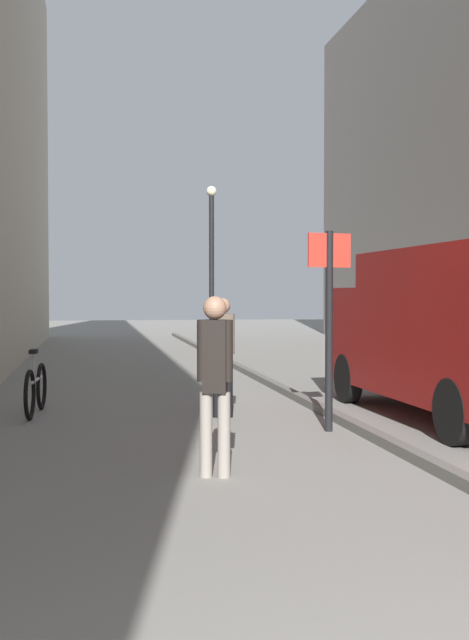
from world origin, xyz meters
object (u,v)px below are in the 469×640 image
object	(u,v)px
street_sign_post	(329,313)
bicycle_leaning	(36,389)
delivery_van	(453,329)
lamp_post	(212,260)
pedestrian_mid_block	(215,373)
pedestrian_main_foreground	(223,349)

from	to	relation	value
street_sign_post	bicycle_leaning	world-z (taller)	street_sign_post
delivery_van	lamp_post	xyz separation A→B (m)	(-1.81, 11.12, 1.43)
lamp_post	bicycle_leaning	xyz separation A→B (m)	(-4.07, -9.65, -2.34)
pedestrian_mid_block	street_sign_post	size ratio (longest dim) A/B	0.68
pedestrian_main_foreground	bicycle_leaning	world-z (taller)	pedestrian_main_foreground
pedestrian_mid_block	lamp_post	size ratio (longest dim) A/B	0.37
street_sign_post	lamp_post	xyz separation A→B (m)	(0.22, 11.77, 1.18)
delivery_van	lamp_post	bearing A→B (deg)	98.02
pedestrian_main_foreground	delivery_van	size ratio (longest dim) A/B	0.32
street_sign_post	lamp_post	size ratio (longest dim) A/B	0.55
delivery_van	bicycle_leaning	distance (m)	6.14
delivery_van	street_sign_post	world-z (taller)	street_sign_post
pedestrian_main_foreground	pedestrian_mid_block	world-z (taller)	pedestrian_mid_block
lamp_post	bicycle_leaning	distance (m)	10.73
delivery_van	pedestrian_main_foreground	bearing A→B (deg)	165.74
delivery_van	street_sign_post	size ratio (longest dim) A/B	2.07
pedestrian_mid_block	delivery_van	size ratio (longest dim) A/B	0.33
street_sign_post	pedestrian_main_foreground	bearing A→B (deg)	-59.37
street_sign_post	bicycle_leaning	bearing A→B (deg)	-38.37
delivery_van	lamp_post	size ratio (longest dim) A/B	1.13
street_sign_post	bicycle_leaning	xyz separation A→B (m)	(-3.85, 2.12, -1.16)
lamp_post	bicycle_leaning	bearing A→B (deg)	-112.87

